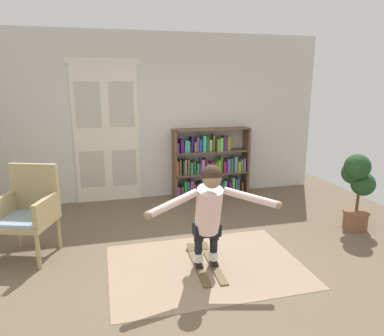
{
  "coord_description": "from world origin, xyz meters",
  "views": [
    {
      "loc": [
        -1.0,
        -3.69,
        2.07
      ],
      "look_at": [
        0.04,
        0.35,
        1.05
      ],
      "focal_mm": 33.17,
      "sensor_mm": 36.0,
      "label": 1
    }
  ],
  "objects_px": {
    "potted_plant": "(358,185)",
    "person_skier": "(209,209)",
    "wicker_chair": "(28,209)",
    "skis_pair": "(205,263)",
    "bookshelf": "(209,166)"
  },
  "relations": [
    {
      "from": "wicker_chair",
      "to": "skis_pair",
      "type": "relative_size",
      "value": 1.18
    },
    {
      "from": "wicker_chair",
      "to": "person_skier",
      "type": "distance_m",
      "value": 2.19
    },
    {
      "from": "bookshelf",
      "to": "skis_pair",
      "type": "distance_m",
      "value": 2.69
    },
    {
      "from": "wicker_chair",
      "to": "person_skier",
      "type": "bearing_deg",
      "value": -25.26
    },
    {
      "from": "potted_plant",
      "to": "skis_pair",
      "type": "distance_m",
      "value": 2.53
    },
    {
      "from": "bookshelf",
      "to": "wicker_chair",
      "type": "xyz_separation_m",
      "value": [
        -2.8,
        -1.71,
        0.03
      ]
    },
    {
      "from": "potted_plant",
      "to": "person_skier",
      "type": "distance_m",
      "value": 2.49
    },
    {
      "from": "wicker_chair",
      "to": "potted_plant",
      "type": "height_order",
      "value": "potted_plant"
    },
    {
      "from": "person_skier",
      "to": "bookshelf",
      "type": "bearing_deg",
      "value": 72.8
    },
    {
      "from": "potted_plant",
      "to": "person_skier",
      "type": "relative_size",
      "value": 0.77
    },
    {
      "from": "bookshelf",
      "to": "skis_pair",
      "type": "xyz_separation_m",
      "value": [
        -0.81,
        -2.5,
        -0.53
      ]
    },
    {
      "from": "person_skier",
      "to": "potted_plant",
      "type": "bearing_deg",
      "value": 14.78
    },
    {
      "from": "wicker_chair",
      "to": "person_skier",
      "type": "relative_size",
      "value": 0.76
    },
    {
      "from": "bookshelf",
      "to": "person_skier",
      "type": "xyz_separation_m",
      "value": [
        -0.82,
        -2.65,
        0.18
      ]
    },
    {
      "from": "skis_pair",
      "to": "potted_plant",
      "type": "bearing_deg",
      "value": 11.56
    }
  ]
}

